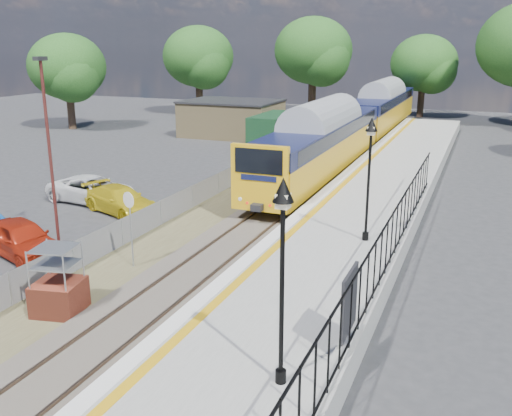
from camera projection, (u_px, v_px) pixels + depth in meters
The scene contains 17 objects.
ground at pixel (161, 303), 18.25m from camera, with size 120.00×120.00×0.00m, color #2D2D30.
track_bed at pixel (259, 217), 27.00m from camera, with size 5.90×80.00×0.29m.
platform at pixel (348, 232), 23.73m from camera, with size 5.00×70.00×0.90m, color gray.
platform_edge at pixel (301, 216), 24.35m from camera, with size 0.90×70.00×0.01m.
victorian_lamp_south at pixel (283, 235), 11.51m from camera, with size 0.44×0.44×4.60m.
victorian_lamp_north at pixel (370, 151), 20.48m from camera, with size 0.44×0.44×4.60m.
palisade_fence at pixel (382, 254), 17.37m from camera, with size 0.12×26.00×2.00m.
wire_fence at pixel (210, 188), 30.28m from camera, with size 0.06×52.00×1.20m.
outbuilding at pixel (239, 120), 49.53m from camera, with size 10.80×10.10×3.12m.
tree_line at pixel (406, 58), 53.26m from camera, with size 56.80×43.80×11.88m.
train at pixel (359, 120), 43.34m from camera, with size 2.82×40.83×3.51m.
brick_plinth at pixel (58, 282), 17.30m from camera, with size 1.61×1.61×2.20m.
speed_sign at pixel (130, 216), 20.55m from camera, with size 0.57×0.21×2.92m.
carpark_lamp at pixel (49, 147), 21.26m from camera, with size 0.25×0.50×7.56m.
car_red at pixel (22, 239), 22.05m from camera, with size 1.74×4.32×1.47m, color #A8240F.
car_yellow at pixel (120, 200), 27.79m from camera, with size 1.81×4.46×1.29m, color gold.
car_white at pixel (92, 190), 29.61m from camera, with size 2.26×4.90×1.36m, color white.
Camera 1 is at (9.09, -14.30, 8.05)m, focal length 40.00 mm.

